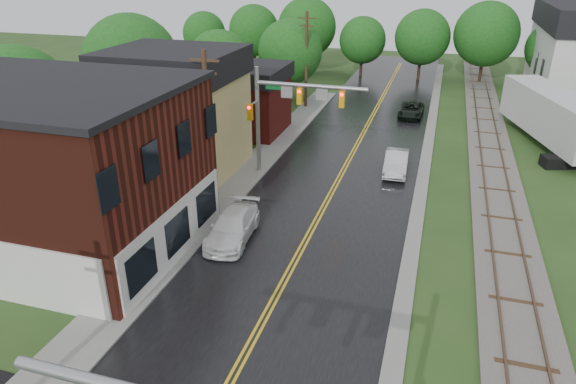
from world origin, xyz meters
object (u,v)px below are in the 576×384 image
at_px(traffic_signal_far, 288,103).
at_px(tree_left_e, 291,53).
at_px(tree_left_c, 221,65).
at_px(pickup_white, 233,227).
at_px(tree_left_b, 133,65).
at_px(utility_pole_b, 208,125).
at_px(tree_left_a, 21,102).
at_px(brick_building, 44,167).
at_px(suv_dark, 411,110).
at_px(sedan_silver, 396,163).
at_px(semi_trailer, 553,115).
at_px(utility_pole_c, 306,59).

height_order(traffic_signal_far, tree_left_e, tree_left_e).
xyz_separation_m(tree_left_c, pickup_white, (10.12, -22.16, -3.80)).
distance_m(traffic_signal_far, tree_left_b, 15.21).
xyz_separation_m(tree_left_b, tree_left_e, (9.00, 14.00, -0.90)).
relative_size(utility_pole_b, pickup_white, 1.82).
bearing_deg(tree_left_c, traffic_signal_far, -51.18).
bearing_deg(tree_left_c, tree_left_a, -108.43).
bearing_deg(brick_building, suv_dark, 60.88).
distance_m(tree_left_e, pickup_white, 28.91).
xyz_separation_m(brick_building, tree_left_c, (-1.36, 24.90, 0.36)).
bearing_deg(tree_left_c, utility_pole_b, -68.51).
bearing_deg(sedan_silver, tree_left_e, 124.59).
relative_size(tree_left_e, sedan_silver, 1.87).
bearing_deg(suv_dark, traffic_signal_far, -111.40).
distance_m(tree_left_e, semi_trailer, 24.42).
xyz_separation_m(tree_left_a, sedan_silver, (23.35, 7.62, -4.40)).
height_order(tree_left_b, tree_left_e, tree_left_b).
bearing_deg(tree_left_a, pickup_white, -14.46).
xyz_separation_m(tree_left_b, sedan_silver, (21.35, -2.38, -5.00)).
distance_m(brick_building, utility_pole_c, 29.56).
height_order(tree_left_b, semi_trailer, tree_left_b).
height_order(tree_left_a, tree_left_b, tree_left_b).
bearing_deg(pickup_white, tree_left_e, 95.48).
bearing_deg(tree_left_b, semi_trailer, 11.94).
bearing_deg(pickup_white, sedan_silver, 53.63).
height_order(tree_left_c, tree_left_e, tree_left_e).
bearing_deg(tree_left_b, utility_pole_c, 47.61).
xyz_separation_m(tree_left_b, pickup_white, (14.12, -14.16, -5.00)).
bearing_deg(tree_left_e, suv_dark, -10.71).
relative_size(utility_pole_b, suv_dark, 1.97).
xyz_separation_m(tree_left_e, sedan_silver, (12.35, -16.38, -4.09)).
height_order(utility_pole_c, sedan_silver, utility_pole_c).
bearing_deg(tree_left_a, suv_dark, 42.96).
bearing_deg(utility_pole_c, tree_left_a, -120.55).
height_order(sedan_silver, pickup_white, sedan_silver).
relative_size(traffic_signal_far, suv_dark, 1.61).
distance_m(tree_left_a, sedan_silver, 24.95).
distance_m(traffic_signal_far, tree_left_c, 16.56).
relative_size(tree_left_b, tree_left_e, 1.19).
xyz_separation_m(utility_pole_b, semi_trailer, (21.17, 16.71, -2.29)).
distance_m(traffic_signal_far, pickup_white, 10.19).
bearing_deg(tree_left_e, tree_left_c, -129.81).
relative_size(brick_building, suv_dark, 3.13).
bearing_deg(traffic_signal_far, brick_building, -126.92).
xyz_separation_m(traffic_signal_far, tree_left_a, (-16.38, -5.10, 0.14)).
bearing_deg(traffic_signal_far, tree_left_a, -162.70).
relative_size(brick_building, pickup_white, 2.90).
height_order(brick_building, semi_trailer, brick_building).
height_order(utility_pole_b, tree_left_c, utility_pole_b).
bearing_deg(sedan_silver, tree_left_c, 146.68).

